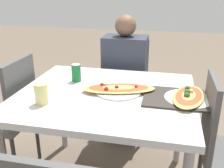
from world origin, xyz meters
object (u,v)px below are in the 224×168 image
at_px(chair_far_seated, 127,84).
at_px(drink_glass, 41,94).
at_px(dining_table, 106,103).
at_px(person_seated, 125,70).
at_px(pizza_main, 118,89).
at_px(pizza_second, 188,97).
at_px(soda_can, 76,73).
at_px(chair_side_left, 11,112).

relative_size(chair_far_seated, drink_glass, 7.57).
distance_m(dining_table, person_seated, 0.71).
xyz_separation_m(pizza_main, pizza_second, (0.44, -0.03, 0.00)).
xyz_separation_m(person_seated, pizza_second, (0.51, -0.71, 0.09)).
bearing_deg(soda_can, drink_glass, -99.42).
bearing_deg(dining_table, chair_side_left, 176.76).
bearing_deg(dining_table, pizza_main, 22.74).
height_order(chair_side_left, soda_can, chair_side_left).
distance_m(person_seated, pizza_second, 0.88).
bearing_deg(pizza_second, pizza_main, 175.58).
height_order(pizza_main, pizza_second, pizza_second).
bearing_deg(chair_far_seated, person_seated, 90.00).
height_order(chair_far_seated, drink_glass, chair_far_seated).
xyz_separation_m(dining_table, soda_can, (-0.26, 0.17, 0.14)).
xyz_separation_m(chair_side_left, soda_can, (0.49, 0.12, 0.31)).
relative_size(person_seated, pizza_main, 2.36).
bearing_deg(drink_glass, soda_can, 80.58).
relative_size(dining_table, soda_can, 9.02).
bearing_deg(chair_side_left, pizza_second, -91.99).
bearing_deg(chair_side_left, soda_can, -75.88).
bearing_deg(chair_far_seated, soda_can, 68.29).
distance_m(soda_can, drink_glass, 0.41).
relative_size(chair_side_left, pizza_second, 2.33).
bearing_deg(chair_side_left, dining_table, -93.24).
height_order(chair_far_seated, person_seated, person_seated).
relative_size(dining_table, drink_glass, 9.10).
bearing_deg(pizza_second, drink_glass, -164.27).
distance_m(chair_far_seated, soda_can, 0.77).
bearing_deg(pizza_second, chair_far_seated, 121.65).
xyz_separation_m(person_seated, soda_can, (-0.26, -0.54, 0.13)).
bearing_deg(pizza_second, person_seated, 125.76).
distance_m(person_seated, drink_glass, 1.01).
bearing_deg(person_seated, chair_far_seated, -90.00).
bearing_deg(chair_far_seated, pizza_main, 95.25).
height_order(soda_can, drink_glass, soda_can).
relative_size(pizza_main, pizza_second, 1.25).
height_order(pizza_main, drink_glass, drink_glass).
height_order(dining_table, pizza_main, pizza_main).
bearing_deg(chair_side_left, chair_far_seated, -43.94).
bearing_deg(soda_can, dining_table, -32.79).
height_order(chair_side_left, pizza_second, chair_side_left).
height_order(pizza_main, soda_can, soda_can).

